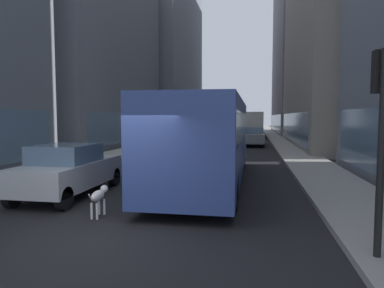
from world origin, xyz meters
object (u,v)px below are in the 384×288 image
(car_silver_sedan, at_px, (69,170))
(box_truck, at_px, (253,124))
(car_black_suv, at_px, (242,128))
(transit_bus, at_px, (209,135))
(car_white_van, at_px, (189,142))
(dalmatian_dog, at_px, (99,196))
(car_grey_wagon, at_px, (253,136))
(traffic_light_near, at_px, (381,118))

(car_silver_sedan, bearing_deg, box_truck, 80.29)
(car_silver_sedan, distance_m, car_black_suv, 43.97)
(transit_bus, height_order, car_white_van, transit_bus)
(car_black_suv, height_order, car_white_van, same)
(box_truck, height_order, dalmatian_dog, box_truck)
(car_grey_wagon, xyz_separation_m, box_truck, (0.00, 12.67, 0.84))
(transit_bus, relative_size, traffic_light_near, 3.39)
(car_silver_sedan, relative_size, traffic_light_near, 1.23)
(car_silver_sedan, relative_size, car_black_suv, 1.05)
(car_white_van, bearing_deg, transit_bus, -74.82)
(car_white_van, distance_m, traffic_light_near, 17.09)
(car_black_suv, xyz_separation_m, box_truck, (1.60, -11.08, 0.85))
(transit_bus, bearing_deg, car_grey_wagon, 84.56)
(traffic_light_near, bearing_deg, car_black_suv, 94.45)
(box_truck, bearing_deg, car_white_van, -100.98)
(transit_bus, distance_m, dalmatian_dog, 5.77)
(car_grey_wagon, bearing_deg, box_truck, 90.00)
(car_grey_wagon, height_order, car_white_van, same)
(car_grey_wagon, height_order, dalmatian_dog, car_grey_wagon)
(car_black_suv, bearing_deg, car_grey_wagon, -86.15)
(car_grey_wagon, distance_m, dalmatian_dog, 22.32)
(car_black_suv, xyz_separation_m, car_white_van, (-2.40, -31.69, 0.00))
(car_silver_sedan, distance_m, car_white_van, 12.21)
(dalmatian_dog, xyz_separation_m, traffic_light_near, (5.79, -1.81, 1.92))
(car_grey_wagon, relative_size, dalmatian_dog, 4.69)
(car_black_suv, distance_m, traffic_light_near, 47.74)
(car_silver_sedan, bearing_deg, car_black_suv, 84.78)
(traffic_light_near, bearing_deg, box_truck, 93.29)
(transit_bus, bearing_deg, car_white_van, 105.18)
(car_grey_wagon, bearing_deg, car_silver_sedan, -105.61)
(transit_bus, bearing_deg, car_black_suv, 90.00)
(car_black_suv, bearing_deg, dalmatian_dog, -92.62)
(car_white_van, distance_m, dalmatian_dog, 14.08)
(transit_bus, height_order, traffic_light_near, traffic_light_near)
(car_black_suv, bearing_deg, box_truck, -81.78)
(car_black_suv, relative_size, box_truck, 0.53)
(car_silver_sedan, distance_m, traffic_light_near, 8.73)
(car_grey_wagon, bearing_deg, traffic_light_near, -84.96)
(car_silver_sedan, bearing_deg, dalmatian_dog, -45.85)
(car_white_van, bearing_deg, box_truck, 79.02)
(transit_bus, height_order, car_black_suv, transit_bus)
(car_grey_wagon, bearing_deg, dalmatian_dog, -99.52)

